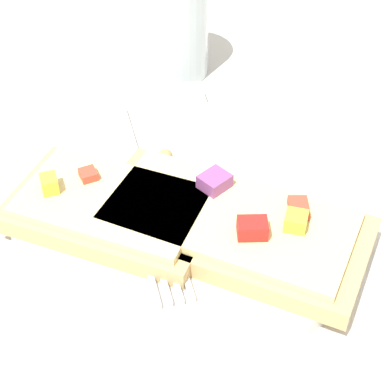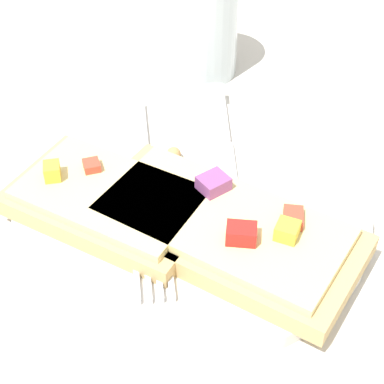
% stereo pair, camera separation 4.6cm
% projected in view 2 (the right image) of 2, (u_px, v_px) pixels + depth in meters
% --- Properties ---
extents(ground_plane, '(4.00, 4.00, 0.00)m').
position_uv_depth(ground_plane, '(192.00, 214.00, 0.47)').
color(ground_plane, beige).
extents(plate, '(0.26, 0.26, 0.01)m').
position_uv_depth(plate, '(192.00, 208.00, 0.47)').
color(plate, silver).
rests_on(plate, ground).
extents(fork, '(0.13, 0.20, 0.01)m').
position_uv_depth(fork, '(147.00, 198.00, 0.47)').
color(fork, silver).
rests_on(fork, plate).
extents(knife, '(0.14, 0.19, 0.01)m').
position_uv_depth(knife, '(221.00, 151.00, 0.51)').
color(knife, silver).
rests_on(knife, plate).
extents(pizza_slice_main, '(0.15, 0.21, 0.03)m').
position_uv_depth(pizza_slice_main, '(223.00, 228.00, 0.43)').
color(pizza_slice_main, tan).
rests_on(pizza_slice_main, plate).
extents(pizza_slice_corner, '(0.14, 0.16, 0.03)m').
position_uv_depth(pizza_slice_corner, '(110.00, 201.00, 0.45)').
color(pizza_slice_corner, tan).
rests_on(pizza_slice_corner, plate).
extents(crumb_scatter, '(0.09, 0.07, 0.01)m').
position_uv_depth(crumb_scatter, '(151.00, 190.00, 0.47)').
color(crumb_scatter, tan).
rests_on(crumb_scatter, plate).
extents(drinking_glass, '(0.08, 0.08, 0.09)m').
position_uv_depth(drinking_glass, '(196.00, 26.00, 0.59)').
color(drinking_glass, silver).
rests_on(drinking_glass, ground).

